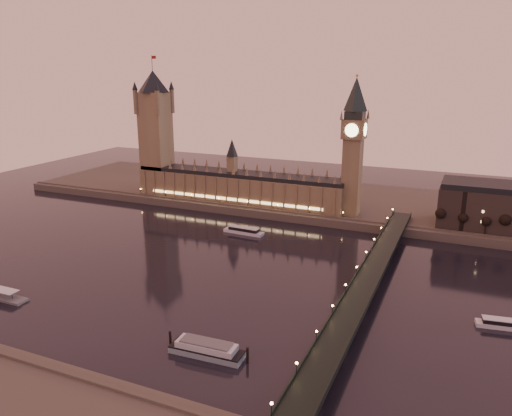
# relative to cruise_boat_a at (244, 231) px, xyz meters

# --- Properties ---
(ground) EXTENTS (700.00, 700.00, 0.00)m
(ground) POSITION_rel_cruise_boat_a_xyz_m (8.53, -62.40, -2.11)
(ground) COLOR black
(ground) RESTS_ON ground
(far_embankment) EXTENTS (560.00, 130.00, 6.00)m
(far_embankment) POSITION_rel_cruise_boat_a_xyz_m (38.53, 102.60, 0.89)
(far_embankment) COLOR #423D35
(far_embankment) RESTS_ON ground
(palace_of_westminster) EXTENTS (180.00, 26.62, 52.00)m
(palace_of_westminster) POSITION_rel_cruise_boat_a_xyz_m (-31.60, 58.59, 19.60)
(palace_of_westminster) COLOR brown
(palace_of_westminster) RESTS_ON ground
(victoria_tower) EXTENTS (31.68, 31.68, 118.00)m
(victoria_tower) POSITION_rel_cruise_boat_a_xyz_m (-111.47, 58.60, 63.68)
(victoria_tower) COLOR brown
(victoria_tower) RESTS_ON ground
(big_ben) EXTENTS (17.68, 17.68, 104.00)m
(big_ben) POSITION_rel_cruise_boat_a_xyz_m (62.51, 58.59, 61.85)
(big_ben) COLOR brown
(big_ben) RESTS_ON ground
(westminster_bridge) EXTENTS (13.20, 260.00, 15.30)m
(westminster_bridge) POSITION_rel_cruise_boat_a_xyz_m (100.14, -62.40, 3.41)
(westminster_bridge) COLOR black
(westminster_bridge) RESTS_ON ground
(bare_tree_0) EXTENTS (6.81, 6.81, 13.85)m
(bare_tree_0) POSITION_rel_cruise_boat_a_xyz_m (126.45, 46.60, 14.26)
(bare_tree_0) COLOR black
(bare_tree_0) RESTS_ON ground
(bare_tree_1) EXTENTS (6.81, 6.81, 13.85)m
(bare_tree_1) POSITION_rel_cruise_boat_a_xyz_m (140.97, 46.60, 14.26)
(bare_tree_1) COLOR black
(bare_tree_1) RESTS_ON ground
(bare_tree_2) EXTENTS (6.81, 6.81, 13.85)m
(bare_tree_2) POSITION_rel_cruise_boat_a_xyz_m (155.49, 46.60, 14.26)
(bare_tree_2) COLOR black
(bare_tree_2) RESTS_ON ground
(bare_tree_3) EXTENTS (6.81, 6.81, 13.85)m
(bare_tree_3) POSITION_rel_cruise_boat_a_xyz_m (170.01, 46.60, 14.26)
(bare_tree_3) COLOR black
(bare_tree_3) RESTS_ON ground
(cruise_boat_a) EXTENTS (30.18, 8.08, 4.78)m
(cruise_boat_a) POSITION_rel_cruise_boat_a_xyz_m (0.00, 0.00, 0.00)
(cruise_boat_a) COLOR silver
(cruise_boat_a) RESTS_ON ground
(cruise_boat_c) EXTENTS (22.17, 8.95, 4.31)m
(cruise_boat_c) POSITION_rel_cruise_boat_a_xyz_m (164.14, -73.96, -0.21)
(cruise_boat_c) COLOR silver
(cruise_boat_c) RESTS_ON ground
(moored_barge) EXTENTS (36.57, 10.26, 6.71)m
(moored_barge) POSITION_rel_cruise_boat_a_xyz_m (51.80, -147.69, 0.73)
(moored_barge) COLOR #7E96A1
(moored_barge) RESTS_ON ground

